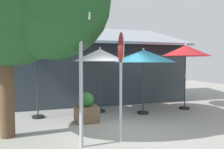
{
  "coord_description": "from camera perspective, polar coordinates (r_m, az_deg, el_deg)",
  "views": [
    {
      "loc": [
        -2.42,
        -6.63,
        2.07
      ],
      "look_at": [
        0.24,
        1.2,
        1.6
      ],
      "focal_mm": 35.85,
      "sensor_mm": 36.0,
      "label": 1
    }
  ],
  "objects": [
    {
      "name": "ground_plane",
      "position": [
        7.37,
        1.29,
        -13.47
      ],
      "size": [
        28.0,
        28.0,
        0.1
      ],
      "primitive_type": "cube",
      "color": "#9E9B93"
    },
    {
      "name": "cafe_building",
      "position": [
        12.31,
        -3.61,
        1.16
      ],
      "size": [
        8.86,
        4.63,
        4.23
      ],
      "color": "#333D42",
      "rests_on": "ground"
    },
    {
      "name": "street_sign_post",
      "position": [
        5.37,
        -7.93,
        1.51
      ],
      "size": [
        0.75,
        0.81,
        3.18
      ],
      "color": "#A8AAB2",
      "rests_on": "ground"
    },
    {
      "name": "stop_sign",
      "position": [
        5.71,
        2.26,
        2.52
      ],
      "size": [
        0.17,
        0.81,
        2.83
      ],
      "color": "#A8AAB2",
      "rests_on": "ground"
    },
    {
      "name": "patio_umbrella_royal_blue_left",
      "position": [
        8.62,
        -18.64,
        5.69
      ],
      "size": [
        2.57,
        2.57,
        2.73
      ],
      "color": "black",
      "rests_on": "ground"
    },
    {
      "name": "patio_umbrella_ivory_center",
      "position": [
        9.13,
        -3.08,
        4.86
      ],
      "size": [
        2.14,
        2.14,
        2.66
      ],
      "color": "black",
      "rests_on": "ground"
    },
    {
      "name": "patio_umbrella_teal_right",
      "position": [
        8.9,
        8.0,
        4.6
      ],
      "size": [
        2.54,
        2.54,
        2.61
      ],
      "color": "black",
      "rests_on": "ground"
    },
    {
      "name": "patio_umbrella_crimson_far_right",
      "position": [
        10.24,
        18.25,
        5.66
      ],
      "size": [
        2.1,
        2.1,
        2.86
      ],
      "color": "black",
      "rests_on": "ground"
    },
    {
      "name": "sidewalk_planter",
      "position": [
        7.88,
        -6.53,
        -8.88
      ],
      "size": [
        0.77,
        0.77,
        1.02
      ],
      "color": "brown",
      "rests_on": "ground"
    }
  ]
}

